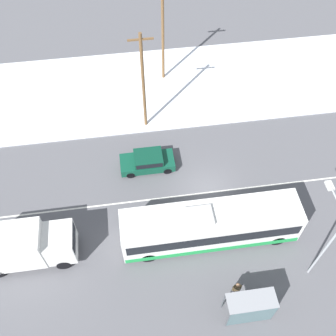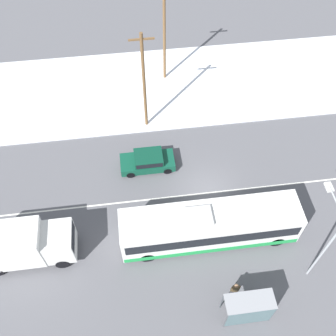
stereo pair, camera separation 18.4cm
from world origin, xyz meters
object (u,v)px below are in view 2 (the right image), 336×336
at_px(pedestrian_at_stop, 235,289).
at_px(utility_pole_roadside, 144,82).
at_px(box_truck, 19,245).
at_px(sedan_car, 148,161).
at_px(city_bus, 210,226).
at_px(streetlamp, 326,235).
at_px(bus_shelter, 249,310).
at_px(utility_pole_snowlot, 164,35).

distance_m(pedestrian_at_stop, utility_pole_roadside, 16.02).
distance_m(box_truck, sedan_car, 10.88).
bearing_deg(city_bus, streetlamp, -25.99).
bearing_deg(utility_pole_roadside, bus_shelter, -75.29).
distance_m(pedestrian_at_stop, bus_shelter, 1.71).
relative_size(box_truck, bus_shelter, 2.28).
xyz_separation_m(sedan_car, pedestrian_at_stop, (4.30, -10.65, 0.22)).
distance_m(city_bus, utility_pole_roadside, 11.81).
bearing_deg(sedan_car, streetlamp, 134.92).
bearing_deg(box_truck, city_bus, -0.70).
bearing_deg(utility_pole_snowlot, streetlamp, -70.76).
xyz_separation_m(city_bus, sedan_car, (-3.47, 6.52, -0.77)).
xyz_separation_m(city_bus, box_truck, (-12.23, 0.15, 0.21)).
bearing_deg(city_bus, utility_pole_roadside, 106.05).
bearing_deg(utility_pole_roadside, streetlamp, -56.76).
relative_size(city_bus, utility_pole_roadside, 1.31).
bearing_deg(box_truck, pedestrian_at_stop, -18.13).
relative_size(pedestrian_at_stop, utility_pole_snowlot, 0.18).
relative_size(box_truck, sedan_car, 1.58).
bearing_deg(bus_shelter, box_truck, 156.64).
distance_m(pedestrian_at_stop, utility_pole_snowlot, 21.17).
xyz_separation_m(sedan_car, utility_pole_roadside, (0.32, 4.42, 3.89)).
relative_size(bus_shelter, utility_pole_snowlot, 0.32).
bearing_deg(bus_shelter, utility_pole_snowlot, 95.41).
xyz_separation_m(bus_shelter, utility_pole_snowlot, (-2.11, 22.30, 3.00)).
relative_size(pedestrian_at_stop, utility_pole_roadside, 0.18).
distance_m(city_bus, pedestrian_at_stop, 4.25).
xyz_separation_m(streetlamp, utility_pole_roadside, (-9.06, 13.83, 0.20)).
bearing_deg(utility_pole_snowlot, city_bus, -86.90).
relative_size(box_truck, utility_pole_snowlot, 0.73).
relative_size(utility_pole_roadside, utility_pole_snowlot, 1.00).
height_order(streetlamp, utility_pole_snowlot, utility_pole_snowlot).
relative_size(pedestrian_at_stop, streetlamp, 0.23).
height_order(city_bus, streetlamp, streetlamp).
height_order(sedan_car, utility_pole_roadside, utility_pole_roadside).
height_order(box_truck, sedan_car, box_truck).
bearing_deg(utility_pole_roadside, city_bus, -73.95).
relative_size(sedan_car, pedestrian_at_stop, 2.54).
distance_m(streetlamp, utility_pole_snowlot, 20.69).
bearing_deg(sedan_car, utility_pole_snowlot, -104.21).
bearing_deg(pedestrian_at_stop, sedan_car, 112.00).
relative_size(pedestrian_at_stop, bus_shelter, 0.57).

